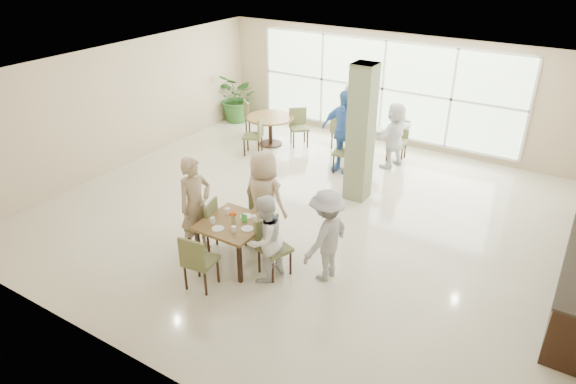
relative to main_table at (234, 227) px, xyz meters
The scene contains 19 objects.
ground 2.15m from the main_table, 80.45° to the left, with size 10.00×10.00×0.00m, color beige.
room_shell 2.29m from the main_table, 80.45° to the left, with size 10.00×10.00×10.00m.
window_bank 6.52m from the main_table, 91.42° to the left, with size 7.00×0.04×7.00m.
column 3.38m from the main_table, 77.06° to the left, with size 0.45×0.45×2.80m, color #77815A.
main_table is the anchor object (origin of this frame).
round_table_left 5.31m from the main_table, 117.24° to the left, with size 1.20×1.20×0.75m.
round_table_right 5.05m from the main_table, 90.25° to the left, with size 1.07×1.07×0.75m.
chairs_main_table 0.19m from the main_table, 72.02° to the right, with size 2.03×2.05×0.95m.
chairs_table_left 5.31m from the main_table, 117.75° to the left, with size 2.08×1.75×0.95m.
chairs_table_right 5.05m from the main_table, 90.35° to the left, with size 1.95×1.83×0.95m.
tabletop_clutter 0.15m from the main_table, ahead, with size 0.73×0.76×0.21m.
potted_plant 7.11m from the main_table, 126.44° to the left, with size 1.26×1.26×1.40m, color #2E6227.
teen_left 0.79m from the main_table, behind, with size 0.64×0.42×1.74m, color tan.
teen_far 0.82m from the main_table, 85.69° to the left, with size 0.84×0.46×1.73m, color tan.
teen_right 0.70m from the main_table, ahead, with size 0.71×0.55×1.46m, color white.
teen_standing 1.55m from the main_table, 15.66° to the left, with size 1.00×0.57×1.54m, color #98989B.
adult_a 4.28m from the main_table, 91.84° to the left, with size 1.11×0.63×1.90m, color #4379CA.
adult_b 5.16m from the main_table, 81.47° to the left, with size 1.44×0.62×1.55m, color white.
adult_standing 5.92m from the main_table, 97.49° to the left, with size 0.57×0.38×1.57m, color tan.
Camera 1 is at (4.23, -7.66, 5.01)m, focal length 32.00 mm.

